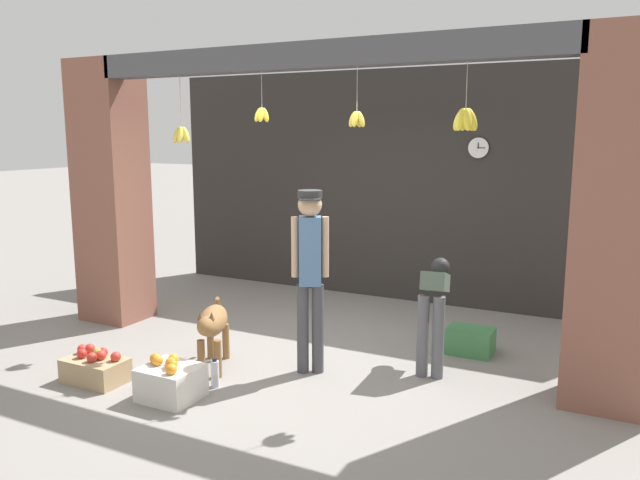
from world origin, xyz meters
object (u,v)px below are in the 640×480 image
object	(u,v)px
worker_stooping	(434,302)
water_bottle	(215,374)
fruit_crate_oranges	(171,381)
fruit_crate_apples	(95,368)
produce_box_green	(470,341)
wall_clock	(479,148)
shopkeeper	(310,266)
dog	(213,324)

from	to	relation	value
worker_stooping	water_bottle	bearing A→B (deg)	-150.44
fruit_crate_oranges	fruit_crate_apples	bearing A→B (deg)	-178.84
worker_stooping	fruit_crate_apples	size ratio (longest dim) A/B	1.78
produce_box_green	wall_clock	distance (m)	2.54
water_bottle	fruit_crate_apples	bearing A→B (deg)	-159.47
worker_stooping	fruit_crate_apples	xyz separation A→B (m)	(-2.63, -1.67, -0.54)
shopkeeper	water_bottle	size ratio (longest dim) A/B	6.48
worker_stooping	fruit_crate_apples	bearing A→B (deg)	-156.88
shopkeeper	wall_clock	world-z (taller)	wall_clock
worker_stooping	wall_clock	distance (m)	2.62
fruit_crate_oranges	water_bottle	size ratio (longest dim) A/B	1.78
worker_stooping	fruit_crate_oranges	size ratio (longest dim) A/B	2.13
fruit_crate_apples	water_bottle	world-z (taller)	fruit_crate_apples
fruit_crate_apples	water_bottle	bearing A→B (deg)	20.53
produce_box_green	wall_clock	world-z (taller)	wall_clock
fruit_crate_apples	wall_clock	size ratio (longest dim) A/B	2.12
dog	fruit_crate_oranges	xyz separation A→B (m)	(0.08, -0.71, -0.29)
dog	worker_stooping	distance (m)	2.10
dog	fruit_crate_apples	size ratio (longest dim) A/B	1.55
water_bottle	worker_stooping	bearing A→B (deg)	38.91
wall_clock	fruit_crate_oranges	bearing A→B (deg)	-112.70
wall_clock	fruit_crate_apples	bearing A→B (deg)	-122.43
shopkeeper	produce_box_green	size ratio (longest dim) A/B	3.78
fruit_crate_apples	wall_clock	xyz separation A→B (m)	(2.48, 3.90, 1.91)
worker_stooping	wall_clock	size ratio (longest dim) A/B	3.78
wall_clock	produce_box_green	bearing A→B (deg)	-77.28
fruit_crate_oranges	water_bottle	xyz separation A→B (m)	(0.18, 0.37, -0.03)
dog	fruit_crate_oranges	size ratio (longest dim) A/B	1.85
dog	fruit_crate_apples	world-z (taller)	dog
shopkeeper	wall_clock	bearing A→B (deg)	-133.98
dog	produce_box_green	distance (m)	2.61
shopkeeper	worker_stooping	size ratio (longest dim) A/B	1.71
worker_stooping	water_bottle	distance (m)	2.12
fruit_crate_apples	water_bottle	size ratio (longest dim) A/B	2.12
shopkeeper	produce_box_green	bearing A→B (deg)	-162.75
fruit_crate_oranges	wall_clock	bearing A→B (deg)	67.30
worker_stooping	produce_box_green	world-z (taller)	worker_stooping
shopkeeper	produce_box_green	distance (m)	1.93
shopkeeper	worker_stooping	xyz separation A→B (m)	(1.00, 0.59, -0.36)
dog	fruit_crate_oranges	distance (m)	0.77
dog	wall_clock	distance (m)	3.94
fruit_crate_apples	produce_box_green	xyz separation A→B (m)	(2.85, 2.28, 0.00)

